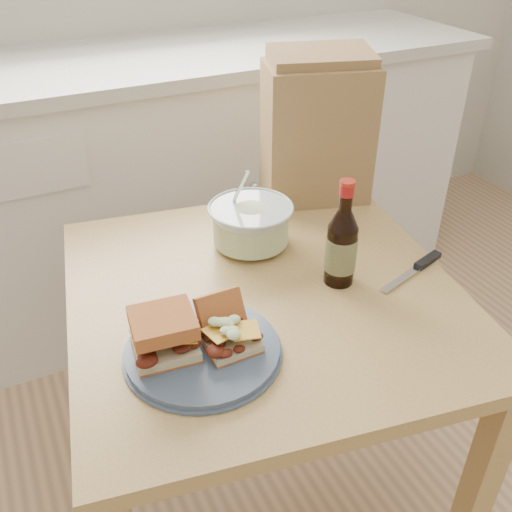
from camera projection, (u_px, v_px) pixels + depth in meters
name	position (u px, v px, depth m)	size (l,w,h in m)	color
cabinet_run	(143.00, 188.00, 2.08)	(2.50, 0.64, 0.94)	white
dining_table	(264.00, 325.00, 1.27)	(0.94, 0.94, 0.68)	tan
plate	(203.00, 351.00, 1.05)	(0.28, 0.28, 0.02)	#43546D
sandwich_left	(164.00, 334.00, 1.01)	(0.12, 0.11, 0.08)	beige
sandwich_right	(228.00, 329.00, 1.04)	(0.10, 0.13, 0.08)	beige
coleslaw_bowl	(251.00, 226.00, 1.34)	(0.20, 0.20, 0.20)	silver
beer_bottle	(341.00, 246.00, 1.19)	(0.07, 0.07, 0.24)	black
knife	(421.00, 265.00, 1.28)	(0.20, 0.08, 0.01)	silver
paper_bag	(317.00, 133.00, 1.49)	(0.27, 0.18, 0.36)	#A27D4E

